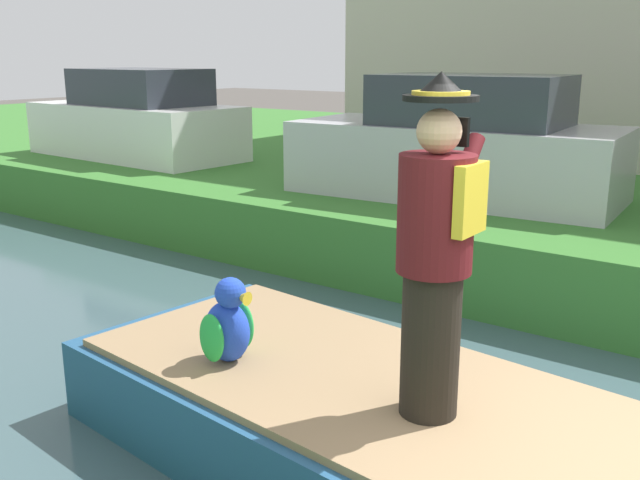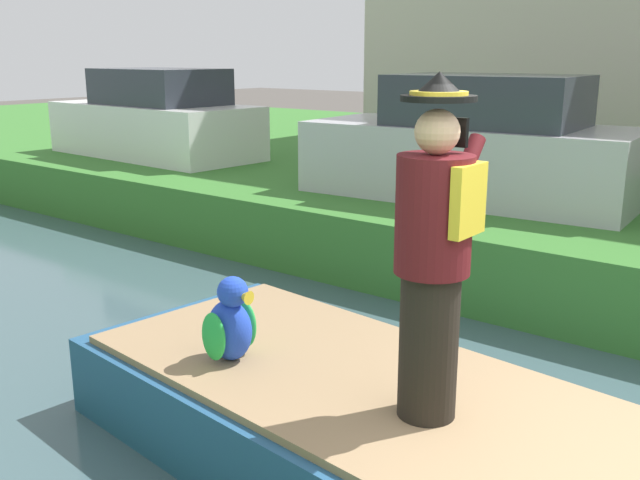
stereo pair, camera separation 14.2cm
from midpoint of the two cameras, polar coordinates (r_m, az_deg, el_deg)
name	(u,v)px [view 1 (the left image)]	position (r m, az deg, el deg)	size (l,w,h in m)	color
boat	(373,428)	(4.59, 3.33, -14.68)	(2.20, 4.36, 0.61)	#23517A
person_pirate	(436,252)	(3.79, 8.11, -0.96)	(0.61, 0.42, 1.85)	black
parrot_plush	(228,325)	(4.68, -8.22, -6.72)	(0.36, 0.35, 0.57)	blue
parked_car_silver	(458,146)	(9.10, 10.47, 7.33)	(2.00, 4.12, 1.50)	#B7B7BC
parked_car_white	(136,120)	(12.93, -14.71, 9.18)	(1.87, 4.07, 1.50)	white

